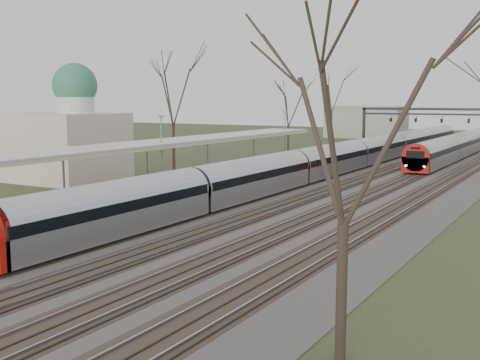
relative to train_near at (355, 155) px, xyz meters
name	(u,v)px	position (x,y,z in m)	size (l,w,h in m)	color
track_bed	(364,175)	(2.76, -5.07, -1.42)	(24.00, 160.00, 0.22)	#474442
platform	(176,186)	(-6.55, -22.57, -0.98)	(3.50, 69.00, 1.00)	#9E9B93
canopy	(137,146)	(-6.55, -27.08, 2.45)	(4.10, 50.00, 3.11)	slate
dome_building	(63,139)	(-19.21, -22.07, 2.24)	(10.00, 8.00, 10.30)	beige
signal_gantry	(437,116)	(2.79, 24.92, 3.43)	(21.00, 0.59, 6.08)	black
tree_west_far	(173,91)	(-14.50, -12.07, 6.54)	(5.50, 5.50, 11.33)	#2D231C
tree_east_near	(345,123)	(15.50, -45.07, 5.08)	(4.50, 4.50, 9.27)	#2D231C
train_near	(355,155)	(0.00, 0.00, 0.00)	(2.62, 90.21, 3.05)	#A1A3AB
train_far	(479,139)	(7.00, 34.28, 0.00)	(2.62, 75.21, 3.05)	#A1A3AB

